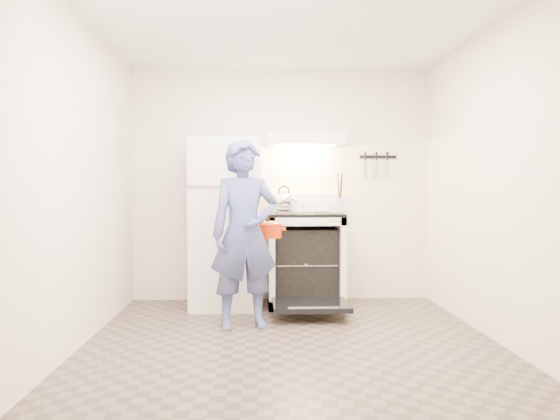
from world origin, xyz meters
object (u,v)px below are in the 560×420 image
object	(u,v)px
refrigerator	(226,223)
tea_kettle	(284,199)
dutch_oven	(268,231)
stove_body	(305,261)
person	(245,234)

from	to	relation	value
refrigerator	tea_kettle	world-z (taller)	refrigerator
refrigerator	dutch_oven	distance (m)	0.73
refrigerator	dutch_oven	size ratio (longest dim) A/B	5.21
tea_kettle	dutch_oven	world-z (taller)	tea_kettle
stove_body	tea_kettle	distance (m)	0.70
tea_kettle	stove_body	bearing A→B (deg)	-46.48
refrigerator	stove_body	xyz separation A→B (m)	(0.81, 0.02, -0.39)
stove_body	person	distance (m)	1.13
person	dutch_oven	bearing A→B (deg)	38.14
person	stove_body	bearing A→B (deg)	41.84
stove_body	tea_kettle	size ratio (longest dim) A/B	3.27
tea_kettle	dutch_oven	distance (m)	0.91
stove_body	person	bearing A→B (deg)	-124.00
person	dutch_oven	xyz separation A→B (m)	(0.21, 0.27, 0.00)
refrigerator	tea_kettle	distance (m)	0.69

